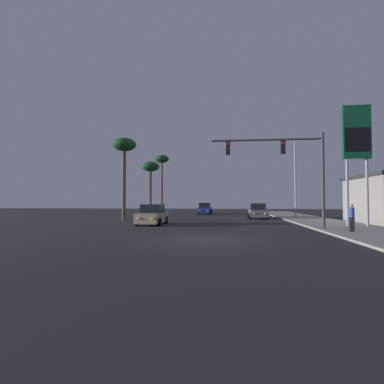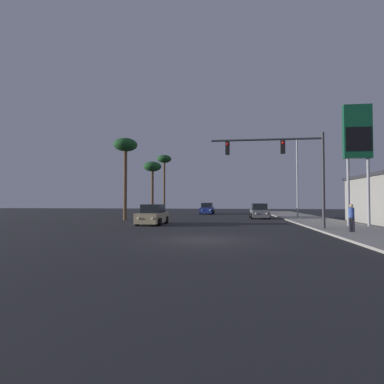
# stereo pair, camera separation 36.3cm
# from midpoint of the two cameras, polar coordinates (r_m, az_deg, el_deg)

# --- Properties ---
(ground_plane) EXTENTS (120.00, 120.00, 0.00)m
(ground_plane) POSITION_cam_midpoint_polar(r_m,az_deg,el_deg) (15.35, 2.88, -9.07)
(ground_plane) COLOR #28282B
(sidewalk_right) EXTENTS (5.00, 60.00, 0.12)m
(sidewalk_right) POSITION_cam_midpoint_polar(r_m,az_deg,el_deg) (26.60, 25.56, -5.65)
(sidewalk_right) COLOR #9E998E
(sidewalk_right) RESTS_ON ground
(car_grey) EXTENTS (2.04, 4.31, 1.68)m
(car_grey) POSITION_cam_midpoint_polar(r_m,az_deg,el_deg) (34.54, 12.99, -3.66)
(car_grey) COLOR slate
(car_grey) RESTS_ON ground
(car_blue) EXTENTS (2.04, 4.34, 1.68)m
(car_blue) POSITION_cam_midpoint_polar(r_m,az_deg,el_deg) (45.08, 3.13, -3.23)
(car_blue) COLOR navy
(car_blue) RESTS_ON ground
(car_tan) EXTENTS (2.04, 4.34, 1.68)m
(car_tan) POSITION_cam_midpoint_polar(r_m,az_deg,el_deg) (25.15, -7.07, -4.44)
(car_tan) COLOR tan
(car_tan) RESTS_ON ground
(traffic_light_mast) EXTENTS (7.66, 0.36, 6.50)m
(traffic_light_mast) POSITION_cam_midpoint_polar(r_m,az_deg,el_deg) (21.72, 18.54, 5.73)
(traffic_light_mast) COLOR #38383D
(traffic_light_mast) RESTS_ON sidewalk_right
(street_lamp) EXTENTS (1.74, 0.24, 9.00)m
(street_lamp) POSITION_cam_midpoint_polar(r_m,az_deg,el_deg) (35.97, 19.47, 3.42)
(street_lamp) COLOR #99999E
(street_lamp) RESTS_ON sidewalk_right
(gas_station_sign) EXTENTS (2.00, 0.42, 9.00)m
(gas_station_sign) POSITION_cam_midpoint_polar(r_m,az_deg,el_deg) (25.73, 29.35, 8.93)
(gas_station_sign) COLOR #99999E
(gas_station_sign) RESTS_ON sidewalk_right
(pedestrian_on_sidewalk) EXTENTS (0.34, 0.32, 1.67)m
(pedestrian_on_sidewalk) POSITION_cam_midpoint_polar(r_m,az_deg,el_deg) (20.40, 28.55, -4.12)
(pedestrian_on_sidewalk) COLOR #23232D
(pedestrian_on_sidewalk) RESTS_ON sidewalk_right
(palm_tree_mid) EXTENTS (2.40, 2.40, 7.26)m
(palm_tree_mid) POSITION_cam_midpoint_polar(r_m,az_deg,el_deg) (40.68, -7.30, 4.37)
(palm_tree_mid) COLOR brown
(palm_tree_mid) RESTS_ON ground
(palm_tree_near) EXTENTS (2.40, 2.40, 8.34)m
(palm_tree_near) POSITION_cam_midpoint_polar(r_m,az_deg,el_deg) (31.38, -12.24, 8.00)
(palm_tree_near) COLOR brown
(palm_tree_near) RESTS_ON ground
(palm_tree_far) EXTENTS (2.40, 2.40, 9.70)m
(palm_tree_far) POSITION_cam_midpoint_polar(r_m,az_deg,el_deg) (50.73, -5.10, 5.62)
(palm_tree_far) COLOR brown
(palm_tree_far) RESTS_ON ground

